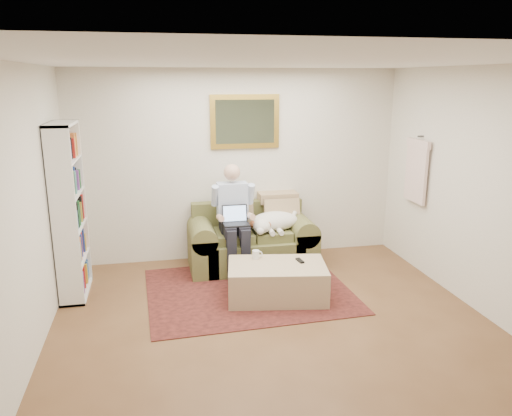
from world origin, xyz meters
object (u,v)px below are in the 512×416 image
object	(u,v)px
laptop	(235,219)
coffee_mug	(256,254)
ottoman	(277,281)
seated_man	(235,220)
sleeping_dog	(275,221)
sofa	(251,245)
bookshelf	(69,211)

from	to	relation	value
laptop	coffee_mug	distance (m)	0.67
ottoman	coffee_mug	world-z (taller)	coffee_mug
seated_man	sleeping_dog	world-z (taller)	seated_man
laptop	coffee_mug	bearing A→B (deg)	-76.66
sofa	sleeping_dog	world-z (taller)	sofa
seated_man	bookshelf	size ratio (longest dim) A/B	0.70
seated_man	laptop	xyz separation A→B (m)	(-0.00, -0.06, 0.03)
sofa	laptop	distance (m)	0.55
sleeping_dog	bookshelf	xyz separation A→B (m)	(-2.50, -0.36, 0.37)
bookshelf	laptop	bearing A→B (deg)	6.68
ottoman	sofa	bearing A→B (deg)	94.74
seated_man	laptop	world-z (taller)	seated_man
sofa	bookshelf	xyz separation A→B (m)	(-2.20, -0.45, 0.71)
sofa	coffee_mug	size ratio (longest dim) A/B	16.61
seated_man	ottoman	xyz separation A→B (m)	(0.34, -0.91, -0.50)
ottoman	sleeping_dog	bearing A→B (deg)	77.87
laptop	sleeping_dog	world-z (taller)	laptop
ottoman	coffee_mug	bearing A→B (deg)	128.02
sleeping_dog	bookshelf	bearing A→B (deg)	-171.78
sleeping_dog	bookshelf	world-z (taller)	bookshelf
coffee_mug	bookshelf	bearing A→B (deg)	170.16
laptop	sleeping_dog	bearing A→B (deg)	13.64
sleeping_dog	ottoman	distance (m)	1.09
bookshelf	seated_man	bearing A→B (deg)	8.53
bookshelf	coffee_mug	bearing A→B (deg)	-9.84
laptop	sleeping_dog	distance (m)	0.57
sofa	coffee_mug	distance (m)	0.83
sleeping_dog	sofa	bearing A→B (deg)	164.26
seated_man	coffee_mug	world-z (taller)	seated_man
sofa	seated_man	world-z (taller)	seated_man
seated_man	ottoman	bearing A→B (deg)	-69.64
ottoman	bookshelf	bearing A→B (deg)	164.98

